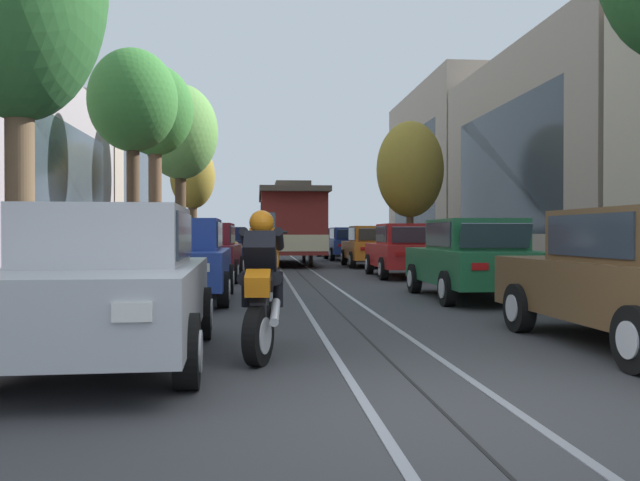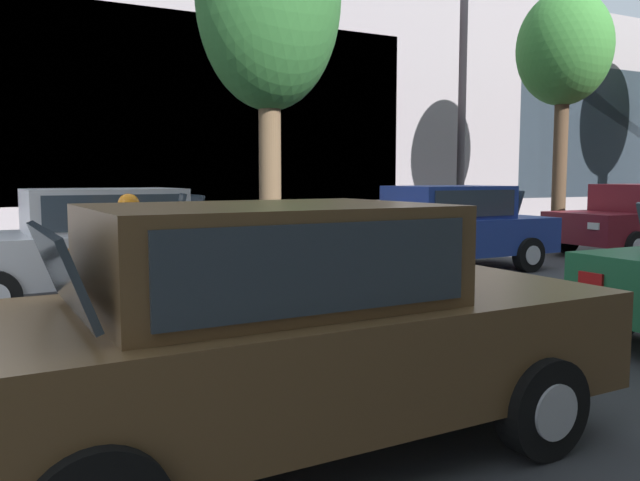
# 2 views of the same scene
# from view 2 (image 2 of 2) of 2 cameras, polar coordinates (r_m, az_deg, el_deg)

# --- Properties ---
(building_facade_left) EXTENTS (4.98, 45.96, 8.43)m
(building_facade_left) POSITION_cam_2_polar(r_m,az_deg,el_deg) (27.40, 22.68, 9.63)
(building_facade_left) COLOR gray
(building_facade_left) RESTS_ON ground
(parked_car_silver_near_left) EXTENTS (2.10, 4.40, 1.58)m
(parked_car_silver_near_left) POSITION_cam_2_polar(r_m,az_deg,el_deg) (9.65, -19.11, -0.30)
(parked_car_silver_near_left) COLOR #B7B7BC
(parked_car_silver_near_left) RESTS_ON ground
(parked_car_blue_second_left) EXTENTS (2.03, 4.37, 1.58)m
(parked_car_blue_second_left) POSITION_cam_2_polar(r_m,az_deg,el_deg) (12.19, 10.81, 1.09)
(parked_car_blue_second_left) COLOR #233D93
(parked_car_blue_second_left) RESTS_ON ground
(parked_car_brown_near_right) EXTENTS (2.07, 4.39, 1.58)m
(parked_car_brown_near_right) POSITION_cam_2_polar(r_m,az_deg,el_deg) (4.11, -3.41, -7.72)
(parked_car_brown_near_right) COLOR brown
(parked_car_brown_near_right) RESTS_ON ground
(street_tree_kerb_left_second) EXTENTS (2.35, 2.12, 6.19)m
(street_tree_kerb_left_second) POSITION_cam_2_polar(r_m,az_deg,el_deg) (17.18, 20.73, 15.31)
(street_tree_kerb_left_second) COLOR #4C3826
(street_tree_kerb_left_second) RESTS_ON ground
(motorcycle_with_rider) EXTENTS (0.55, 1.94, 1.55)m
(motorcycle_with_rider) POSITION_cam_2_polar(r_m,az_deg,el_deg) (8.16, -16.14, -1.13)
(motorcycle_with_rider) COLOR black
(motorcycle_with_rider) RESTS_ON ground
(pedestrian_on_left_pavement) EXTENTS (0.55, 0.40, 1.67)m
(pedestrian_on_left_pavement) POSITION_cam_2_polar(r_m,az_deg,el_deg) (13.49, -4.46, 2.22)
(pedestrian_on_left_pavement) COLOR slate
(pedestrian_on_left_pavement) RESTS_ON ground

